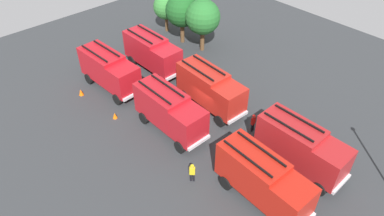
# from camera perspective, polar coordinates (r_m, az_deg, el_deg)

# --- Properties ---
(ground_plane) EXTENTS (55.65, 55.65, 0.00)m
(ground_plane) POSITION_cam_1_polar(r_m,az_deg,el_deg) (32.29, -0.00, -1.92)
(ground_plane) COLOR #2D3033
(fire_truck_0) EXTENTS (7.31, 3.04, 3.88)m
(fire_truck_0) POSITION_cam_1_polar(r_m,az_deg,el_deg) (35.97, -13.19, 6.05)
(fire_truck_0) COLOR #AF131C
(fire_truck_0) RESTS_ON ground
(fire_truck_1) EXTENTS (7.21, 2.77, 3.88)m
(fire_truck_1) POSITION_cam_1_polar(r_m,az_deg,el_deg) (30.03, -3.62, -0.36)
(fire_truck_1) COLOR #AA151D
(fire_truck_1) RESTS_ON ground
(fire_truck_2) EXTENTS (7.28, 2.94, 3.88)m
(fire_truck_2) POSITION_cam_1_polar(r_m,az_deg,el_deg) (25.24, 11.35, -11.07)
(fire_truck_2) COLOR #AC1A10
(fire_truck_2) RESTS_ON ground
(fire_truck_3) EXTENTS (7.22, 2.79, 3.88)m
(fire_truck_3) POSITION_cam_1_polar(r_m,az_deg,el_deg) (38.19, -6.44, 8.99)
(fire_truck_3) COLOR #AD1620
(fire_truck_3) RESTS_ON ground
(fire_truck_4) EXTENTS (7.29, 2.99, 3.88)m
(fire_truck_4) POSITION_cam_1_polar(r_m,az_deg,el_deg) (32.57, 2.96, 3.28)
(fire_truck_4) COLOR #AB1F17
(fire_truck_4) RESTS_ON ground
(fire_truck_5) EXTENTS (7.22, 2.80, 3.88)m
(fire_truck_5) POSITION_cam_1_polar(r_m,az_deg,el_deg) (28.12, 17.18, -5.81)
(fire_truck_5) COLOR maroon
(fire_truck_5) RESTS_ON ground
(firefighter_0) EXTENTS (0.48, 0.38, 1.62)m
(firefighter_0) POSITION_cam_1_polar(r_m,az_deg,el_deg) (37.72, 0.98, 6.60)
(firefighter_0) COLOR black
(firefighter_0) RESTS_ON ground
(firefighter_1) EXTENTS (0.47, 0.46, 1.68)m
(firefighter_1) POSITION_cam_1_polar(r_m,az_deg,el_deg) (26.71, 0.04, -10.31)
(firefighter_1) COLOR black
(firefighter_1) RESTS_ON ground
(firefighter_2) EXTENTS (0.28, 0.44, 1.70)m
(firefighter_2) POSITION_cam_1_polar(r_m,az_deg,el_deg) (31.06, 9.82, -2.28)
(firefighter_2) COLOR black
(firefighter_2) RESTS_ON ground
(tree_0) EXTENTS (3.10, 3.10, 4.81)m
(tree_0) POSITION_cam_1_polar(r_m,az_deg,el_deg) (45.63, -4.23, 15.92)
(tree_0) COLOR brown
(tree_0) RESTS_ON ground
(tree_1) EXTENTS (3.87, 3.87, 6.00)m
(tree_1) POSITION_cam_1_polar(r_m,az_deg,el_deg) (42.56, -1.62, 15.40)
(tree_1) COLOR brown
(tree_1) RESTS_ON ground
(tree_2) EXTENTS (2.82, 2.82, 4.38)m
(tree_2) POSITION_cam_1_polar(r_m,az_deg,el_deg) (42.92, 1.64, 14.01)
(tree_2) COLOR brown
(tree_2) RESTS_ON ground
(tree_3) EXTENTS (3.94, 3.94, 6.11)m
(tree_3) POSITION_cam_1_polar(r_m,az_deg,el_deg) (40.77, 1.74, 14.39)
(tree_3) COLOR brown
(tree_3) RESTS_ON ground
(traffic_cone_0) EXTENTS (0.47, 0.47, 0.67)m
(traffic_cone_0) POSITION_cam_1_polar(r_m,az_deg,el_deg) (36.69, -17.43, 2.44)
(traffic_cone_0) COLOR #F2600C
(traffic_cone_0) RESTS_ON ground
(traffic_cone_1) EXTENTS (0.42, 0.42, 0.60)m
(traffic_cone_1) POSITION_cam_1_polar(r_m,az_deg,el_deg) (33.06, -12.31, -1.18)
(traffic_cone_1) COLOR #F2600C
(traffic_cone_1) RESTS_ON ground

